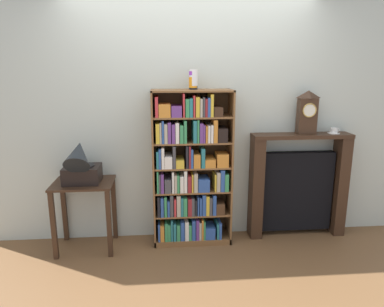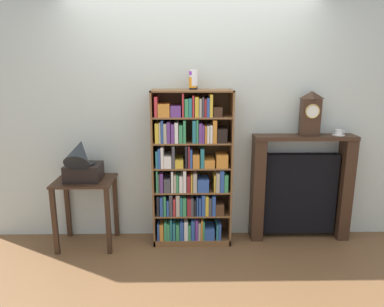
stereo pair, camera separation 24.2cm
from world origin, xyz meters
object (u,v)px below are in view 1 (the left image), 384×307
cup_stack (193,80)px  fireplace_mantel (297,186)px  bookshelf (190,174)px  mantel_clock (307,112)px  teacup_with_saucer (334,131)px  gramophone (80,164)px  side_table_left (84,199)px

cup_stack → fireplace_mantel: cup_stack is taller
bookshelf → mantel_clock: size_ratio=3.58×
teacup_with_saucer → bookshelf: bearing=-178.0°
fireplace_mantel → mantel_clock: (0.04, -0.02, 0.80)m
bookshelf → gramophone: (-1.07, -0.12, 0.16)m
gramophone → teacup_with_saucer: size_ratio=3.86×
fireplace_mantel → teacup_with_saucer: (0.34, -0.02, 0.60)m
side_table_left → teacup_with_saucer: size_ratio=5.53×
mantel_clock → teacup_with_saucer: bearing=0.4°
bookshelf → mantel_clock: bearing=2.4°
fireplace_mantel → gramophone: bearing=-175.2°
cup_stack → teacup_with_saucer: size_ratio=1.51×
bookshelf → fireplace_mantel: bookshelf is taller
fireplace_mantel → teacup_with_saucer: bearing=-3.0°
fireplace_mantel → mantel_clock: size_ratio=2.54×
cup_stack → fireplace_mantel: (1.15, 0.06, -1.14)m
fireplace_mantel → bookshelf: bearing=-176.5°
bookshelf → mantel_clock: 1.36m
cup_stack → side_table_left: (-1.10, -0.08, -1.17)m
bookshelf → side_table_left: bearing=-176.6°
cup_stack → mantel_clock: size_ratio=0.43×
side_table_left → teacup_with_saucer: bearing=2.6°
mantel_clock → side_table_left: bearing=-177.1°
cup_stack → mantel_clock: 1.23m
cup_stack → bookshelf: bearing=-155.8°
gramophone → cup_stack: bearing=6.7°
bookshelf → gramophone: 1.09m
bookshelf → gramophone: bearing=-173.8°
side_table_left → gramophone: (-0.00, -0.05, 0.38)m
bookshelf → fireplace_mantel: (1.18, 0.07, -0.19)m
side_table_left → fireplace_mantel: bearing=3.5°
teacup_with_saucer → side_table_left: bearing=-177.4°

